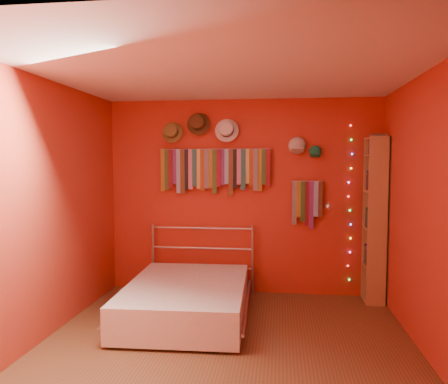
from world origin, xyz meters
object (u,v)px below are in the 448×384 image
at_px(tie_rack, 214,168).
at_px(bed, 187,299).
at_px(reading_lamp, 328,206).
at_px(bookshelf, 379,219).

distance_m(tie_rack, bed, 1.72).
relative_size(reading_lamp, bookshelf, 0.17).
relative_size(tie_rack, bed, 0.77).
distance_m(tie_rack, reading_lamp, 1.51).
bearing_deg(bookshelf, tie_rack, 175.64).
bearing_deg(reading_lamp, bed, -153.61).
xyz_separation_m(bookshelf, bed, (-2.18, -0.82, -0.81)).
xyz_separation_m(tie_rack, reading_lamp, (1.43, -0.19, -0.45)).
height_order(bookshelf, bed, bookshelf).
height_order(tie_rack, bookshelf, bookshelf).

